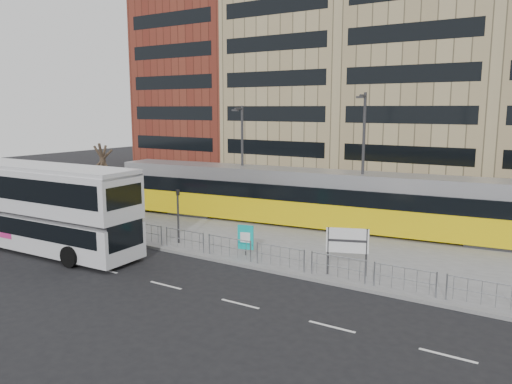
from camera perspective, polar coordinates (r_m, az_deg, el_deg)
The scene contains 15 objects.
ground at distance 27.05m, azimuth -7.67°, elevation -7.27°, with size 120.00×120.00×0.00m, color black.
plaza at distance 36.73m, azimuth 4.41°, elevation -2.59°, with size 64.00×24.00×0.15m, color slate.
kerb at distance 27.07m, azimuth -7.61°, elevation -7.09°, with size 64.00×0.25×0.17m, color gray.
building_row at distance 56.37m, azimuth 17.06°, elevation 14.37°, with size 70.40×18.40×31.20m.
pedestrian_barrier at distance 25.97m, azimuth -3.60°, elevation -5.66°, with size 32.07×0.07×1.10m.
road_markings at distance 23.60m, azimuth -12.10°, elevation -9.93°, with size 62.00×0.12×0.01m, color white.
double_decker_bus at distance 29.53m, azimuth -23.00°, elevation -1.37°, with size 12.03×3.44×4.77m.
tram at distance 32.55m, azimuth 8.25°, elevation -0.82°, with size 31.08×6.48×3.65m.
station_sign at distance 23.37m, azimuth 10.39°, elevation -5.73°, with size 1.84×0.77×2.23m.
ad_panel at distance 26.19m, azimuth -1.20°, elevation -5.24°, with size 0.86×0.27×1.62m.
pedestrian at distance 34.21m, azimuth -17.87°, elevation -2.39°, with size 0.60×0.40×1.66m, color black.
traffic_light_west at distance 28.69m, azimuth -8.91°, elevation -1.95°, with size 0.21×0.24×3.10m.
lamp_post_west at distance 35.15m, azimuth -1.63°, elevation 4.06°, with size 0.45×1.04×7.80m.
lamp_post_east at distance 31.16m, azimuth 12.11°, elevation 3.87°, with size 0.45×1.04×8.58m.
bare_tree at distance 40.12m, azimuth -17.23°, elevation 5.53°, with size 4.10×4.10×7.00m.
Camera 1 is at (16.72, -19.78, 7.80)m, focal length 35.00 mm.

